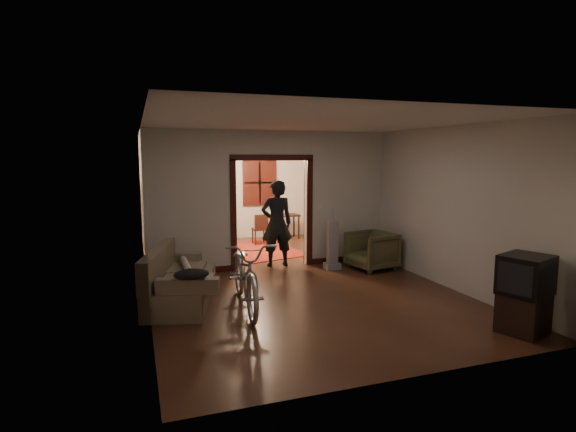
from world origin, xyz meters
name	(u,v)px	position (x,y,z in m)	size (l,w,h in m)	color
floor	(283,276)	(0.00, 0.00, 0.00)	(5.00, 8.50, 0.01)	#321910
ceiling	(283,128)	(0.00, 0.00, 2.80)	(5.00, 8.50, 0.01)	white
wall_back	(235,189)	(0.00, 4.25, 1.40)	(5.00, 0.02, 2.80)	beige
wall_left	(144,208)	(-2.50, 0.00, 1.40)	(0.02, 8.50, 2.80)	beige
wall_right	(398,199)	(2.50, 0.00, 1.40)	(0.02, 8.50, 2.80)	beige
partition_wall	(271,200)	(0.00, 0.75, 1.40)	(5.00, 0.14, 2.80)	beige
door_casing	(271,214)	(0.00, 0.75, 1.10)	(1.74, 0.20, 2.32)	black
far_window	(260,183)	(0.70, 4.21, 1.55)	(0.98, 0.06, 1.28)	black
chandelier	(250,154)	(0.00, 2.50, 2.35)	(0.24, 0.24, 0.24)	#FFE0A5
light_switch	(320,206)	(1.05, 0.68, 1.25)	(0.08, 0.01, 0.12)	silver
sofa	(182,275)	(-2.00, -1.00, 0.44)	(0.86, 1.92, 0.88)	brown
rolled_paper	(186,265)	(-1.90, -0.70, 0.53)	(0.11, 0.11, 0.88)	beige
jacket	(191,274)	(-1.95, -1.91, 0.68)	(0.48, 0.36, 0.14)	black
bicycle	(246,273)	(-1.11, -1.58, 0.54)	(0.72, 2.05, 1.08)	silver
armchair	(371,251)	(1.86, -0.09, 0.39)	(0.82, 0.85, 0.77)	#4B492A
tv_stand	(523,313)	(2.08, -3.68, 0.25)	(0.56, 0.51, 0.51)	black
crt_tv	(526,275)	(2.08, -3.68, 0.77)	(0.60, 0.53, 0.51)	black
vacuum	(332,245)	(1.12, 0.18, 0.50)	(0.30, 0.24, 0.99)	gray
person	(277,223)	(0.13, 0.80, 0.90)	(0.66, 0.43, 1.80)	black
oriental_rug	(256,250)	(0.09, 2.42, 0.01)	(1.78, 2.34, 0.02)	maroon
locker	(186,211)	(-1.37, 3.95, 0.86)	(0.86, 0.48, 1.73)	#2D3922
globe	(185,170)	(-1.37, 3.95, 1.94)	(0.29, 0.29, 0.29)	#1E5972
desk	(283,227)	(1.23, 3.75, 0.33)	(0.90, 0.51, 0.67)	black
desk_chair	(260,229)	(0.41, 3.18, 0.40)	(0.36, 0.36, 0.80)	black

